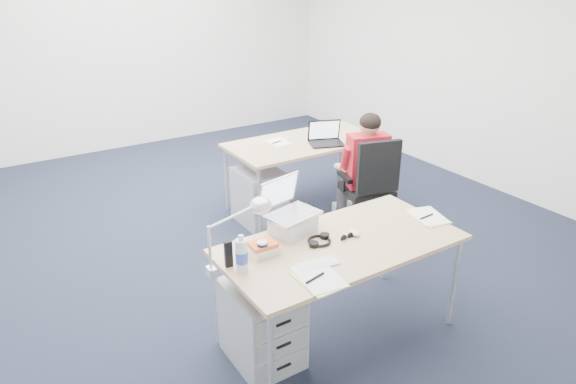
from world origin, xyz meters
The scene contains 24 objects.
floor centered at (0.00, 0.00, 0.00)m, with size 7.00×7.00×0.00m, color black.
room centered at (0.00, 0.00, 1.71)m, with size 6.02×7.02×2.80m.
desk_near centered at (-0.14, -1.44, 0.68)m, with size 1.60×0.80×0.73m.
desk_far centered at (0.86, 0.46, 0.68)m, with size 1.60×0.80×0.73m.
office_chair centered at (1.00, -0.40, 0.28)m, with size 0.77×0.77×0.99m.
seated_person centered at (1.04, -0.23, 0.59)m, with size 0.49×0.70×1.18m.
drawer_pedestal_near centered at (-0.71, -1.37, 0.28)m, with size 0.40×0.50×0.55m, color #B0B3B5.
drawer_pedestal_far centered at (0.26, 0.38, 0.28)m, with size 0.40×0.50×0.55m, color #B0B3B5.
silver_laptop centered at (-0.33, -1.15, 0.91)m, with size 0.34×0.27×0.36m, color silver, non-canonical shape.
wireless_keyboard centered at (-0.44, -1.58, 0.74)m, with size 0.26×0.11×0.01m, color white.
computer_mouse centered at (-0.01, -1.40, 0.75)m, with size 0.06×0.09×0.03m, color white.
headphones centered at (-0.26, -1.36, 0.75)m, with size 0.20×0.15×0.03m, color black, non-canonical shape.
can_koozie centered at (-0.67, -1.32, 0.78)m, with size 0.07×0.07×0.11m, color #161946.
water_bottle centered at (-0.85, -1.39, 0.85)m, with size 0.07×0.07×0.24m, color silver.
bear_figurine centered at (-0.36, -1.11, 0.80)m, with size 0.08×0.06×0.14m, color #226F1D, non-canonical shape.
book_stack centered at (-0.64, -1.29, 0.77)m, with size 0.18×0.13×0.08m, color silver.
cordless_phone centered at (-0.89, -1.31, 0.82)m, with size 0.05×0.03×0.17m, color black.
papers_left centered at (-0.53, -1.71, 0.74)m, with size 0.22×0.32×0.01m, color #DADB7F.
papers_right centered at (0.61, -1.49, 0.73)m, with size 0.20×0.29×0.01m, color #DADB7F.
sunglasses centered at (-0.08, -1.42, 0.74)m, with size 0.11×0.05×0.02m, color black, non-canonical shape.
desk_lamp centered at (-0.89, -1.34, 0.95)m, with size 0.38×0.14×0.43m, color silver, non-canonical shape.
dark_laptop centered at (0.98, 0.24, 0.85)m, with size 0.33×0.32×0.24m, color black, non-canonical shape.
far_cup centered at (1.25, 0.61, 0.78)m, with size 0.07×0.07×0.10m, color white.
far_papers centered at (0.59, 0.55, 0.73)m, with size 0.19×0.27×0.01m, color white.
Camera 1 is at (-2.02, -3.72, 2.38)m, focal length 32.00 mm.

